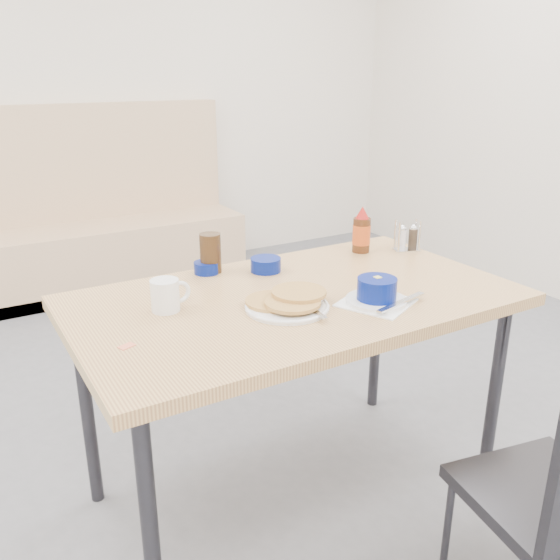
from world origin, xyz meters
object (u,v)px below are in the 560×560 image
booth_bench (100,236)px  creamer_bowl (207,268)px  grits_setting (377,293)px  butter_bowl (266,265)px  coffee_mug (166,295)px  amber_tumbler (211,253)px  pancake_plate (288,303)px  dining_table (295,313)px  syrup_bottle (362,232)px  condiment_caddy (407,240)px

booth_bench → creamer_bowl: 2.24m
grits_setting → butter_bowl: (-0.14, 0.44, -0.01)m
coffee_mug → creamer_bowl: bearing=46.4°
booth_bench → amber_tumbler: booth_bench is taller
coffee_mug → butter_bowl: bearing=20.9°
pancake_plate → grits_setting: size_ratio=0.97×
amber_tumbler → pancake_plate: bearing=-82.0°
grits_setting → butter_bowl: 0.46m
dining_table → butter_bowl: size_ratio=12.97×
booth_bench → grits_setting: booth_bench is taller
grits_setting → coffee_mug: bearing=154.3°
pancake_plate → syrup_bottle: bearing=32.6°
condiment_caddy → creamer_bowl: bearing=-170.8°
dining_table → coffee_mug: coffee_mug is taller
booth_bench → syrup_bottle: (0.47, -2.27, 0.49)m
pancake_plate → coffee_mug: 0.36m
amber_tumbler → grits_setting: bearing=-59.3°
amber_tumbler → syrup_bottle: (0.61, -0.07, 0.01)m
dining_table → butter_bowl: (0.03, 0.25, 0.09)m
condiment_caddy → amber_tumbler: bearing=-171.1°
condiment_caddy → syrup_bottle: size_ratio=0.67×
coffee_mug → creamer_bowl: size_ratio=1.39×
coffee_mug → syrup_bottle: (0.87, 0.18, 0.03)m
amber_tumbler → syrup_bottle: bearing=-6.8°
condiment_caddy → syrup_bottle: (-0.17, 0.08, 0.04)m
creamer_bowl → condiment_caddy: 0.81m
coffee_mug → condiment_caddy: 1.04m
booth_bench → butter_bowl: 2.32m
dining_table → grits_setting: (0.18, -0.19, 0.10)m
dining_table → amber_tumbler: (-0.14, 0.34, 0.13)m
creamer_bowl → butter_bowl: (0.19, -0.09, 0.00)m
dining_table → amber_tumbler: size_ratio=9.99×
butter_bowl → pancake_plate: bearing=-108.5°
pancake_plate → condiment_caddy: bearing=21.0°
booth_bench → pancake_plate: booth_bench is taller
pancake_plate → syrup_bottle: 0.66m
pancake_plate → creamer_bowl: size_ratio=3.07×
butter_bowl → condiment_caddy: (0.61, -0.06, 0.02)m
pancake_plate → butter_bowl: butter_bowl is taller
butter_bowl → amber_tumbler: size_ratio=0.77×
coffee_mug → condiment_caddy: bearing=5.8°
butter_bowl → amber_tumbler: (-0.17, 0.09, 0.05)m
booth_bench → butter_bowl: booth_bench is taller
booth_bench → butter_bowl: bearing=-89.2°
grits_setting → amber_tumbler: size_ratio=2.03×
grits_setting → creamer_bowl: (-0.33, 0.53, -0.02)m
grits_setting → creamer_bowl: 0.62m
creamer_bowl → coffee_mug: bearing=-133.6°
condiment_caddy → butter_bowl: bearing=-165.8°
amber_tumbler → condiment_caddy: size_ratio=1.15×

